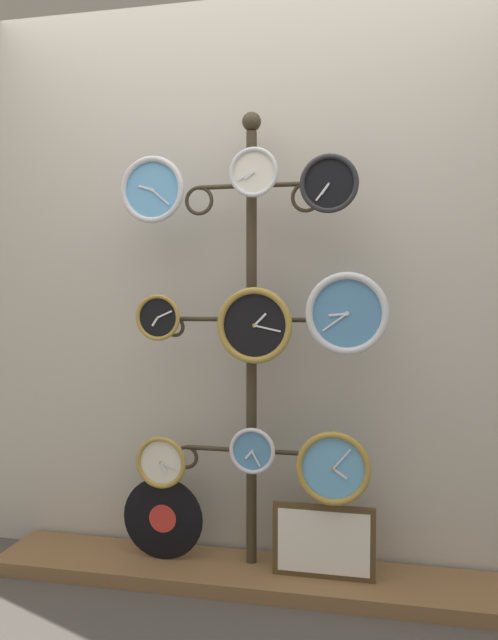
{
  "coord_description": "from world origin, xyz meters",
  "views": [
    {
      "loc": [
        0.55,
        -2.15,
        1.22
      ],
      "look_at": [
        0.0,
        0.36,
        1.1
      ],
      "focal_mm": 35.0,
      "sensor_mm": 36.0,
      "label": 1
    }
  ],
  "objects_px": {
    "clock_top_center": "(254,172)",
    "clock_bottom_right": "(333,468)",
    "clock_top_left": "(153,190)",
    "clock_bottom_center": "(252,451)",
    "vinyl_record": "(163,518)",
    "clock_bottom_left": "(161,462)",
    "picture_frame": "(324,542)",
    "clock_middle_right": "(347,313)",
    "clock_middle_left": "(158,317)",
    "display_stand": "(252,418)",
    "clock_top_right": "(329,184)",
    "clock_middle_center": "(255,325)"
  },
  "relations": [
    {
      "from": "clock_top_center",
      "to": "clock_bottom_right",
      "type": "height_order",
      "value": "clock_top_center"
    },
    {
      "from": "clock_top_left",
      "to": "clock_bottom_right",
      "type": "distance_m",
      "value": 1.35
    },
    {
      "from": "clock_bottom_center",
      "to": "vinyl_record",
      "type": "distance_m",
      "value": 0.52
    },
    {
      "from": "clock_bottom_left",
      "to": "picture_frame",
      "type": "bearing_deg",
      "value": 1.85
    },
    {
      "from": "clock_bottom_left",
      "to": "picture_frame",
      "type": "relative_size",
      "value": 0.53
    },
    {
      "from": "clock_top_left",
      "to": "clock_middle_right",
      "type": "distance_m",
      "value": 0.95
    },
    {
      "from": "clock_top_center",
      "to": "clock_middle_left",
      "type": "height_order",
      "value": "clock_top_center"
    },
    {
      "from": "vinyl_record",
      "to": "display_stand",
      "type": "bearing_deg",
      "value": 8.27
    },
    {
      "from": "clock_top_right",
      "to": "vinyl_record",
      "type": "bearing_deg",
      "value": 176.47
    },
    {
      "from": "clock_bottom_left",
      "to": "clock_bottom_center",
      "type": "xyz_separation_m",
      "value": [
        0.39,
        0.01,
        0.07
      ]
    },
    {
      "from": "clock_top_left",
      "to": "clock_middle_left",
      "type": "xyz_separation_m",
      "value": [
        0.02,
        -0.0,
        -0.53
      ]
    },
    {
      "from": "display_stand",
      "to": "clock_bottom_right",
      "type": "height_order",
      "value": "display_stand"
    },
    {
      "from": "clock_middle_left",
      "to": "vinyl_record",
      "type": "height_order",
      "value": "clock_middle_left"
    },
    {
      "from": "clock_middle_center",
      "to": "clock_bottom_right",
      "type": "xyz_separation_m",
      "value": [
        0.32,
        -0.04,
        -0.56
      ]
    },
    {
      "from": "clock_middle_left",
      "to": "display_stand",
      "type": "bearing_deg",
      "value": 13.74
    },
    {
      "from": "vinyl_record",
      "to": "picture_frame",
      "type": "xyz_separation_m",
      "value": [
        0.69,
        -0.03,
        -0.03
      ]
    },
    {
      "from": "clock_top_center",
      "to": "vinyl_record",
      "type": "relative_size",
      "value": 0.56
    },
    {
      "from": "vinyl_record",
      "to": "clock_bottom_right",
      "type": "bearing_deg",
      "value": -4.9
    },
    {
      "from": "clock_middle_center",
      "to": "clock_bottom_left",
      "type": "relative_size",
      "value": 1.42
    },
    {
      "from": "display_stand",
      "to": "picture_frame",
      "type": "bearing_deg",
      "value": -15.6
    },
    {
      "from": "clock_top_left",
      "to": "clock_middle_left",
      "type": "relative_size",
      "value": 1.43
    },
    {
      "from": "vinyl_record",
      "to": "clock_bottom_center",
      "type": "bearing_deg",
      "value": -5.82
    },
    {
      "from": "clock_top_left",
      "to": "clock_middle_center",
      "type": "distance_m",
      "value": 0.71
    },
    {
      "from": "clock_top_left",
      "to": "clock_middle_left",
      "type": "distance_m",
      "value": 0.53
    },
    {
      "from": "clock_middle_right",
      "to": "clock_bottom_left",
      "type": "relative_size",
      "value": 1.48
    },
    {
      "from": "clock_top_right",
      "to": "clock_bottom_left",
      "type": "distance_m",
      "value": 1.33
    },
    {
      "from": "clock_top_right",
      "to": "clock_middle_left",
      "type": "xyz_separation_m",
      "value": [
        -0.71,
        0.01,
        -0.53
      ]
    },
    {
      "from": "clock_top_center",
      "to": "clock_bottom_center",
      "type": "bearing_deg",
      "value": 121.94
    },
    {
      "from": "clock_top_right",
      "to": "clock_bottom_center",
      "type": "bearing_deg",
      "value": 179.51
    },
    {
      "from": "clock_bottom_center",
      "to": "vinyl_record",
      "type": "relative_size",
      "value": 0.53
    },
    {
      "from": "clock_top_center",
      "to": "clock_bottom_center",
      "type": "distance_m",
      "value": 1.12
    },
    {
      "from": "clock_top_center",
      "to": "clock_bottom_center",
      "type": "height_order",
      "value": "clock_top_center"
    },
    {
      "from": "clock_top_left",
      "to": "clock_bottom_right",
      "type": "relative_size",
      "value": 0.94
    },
    {
      "from": "clock_top_right",
      "to": "clock_middle_left",
      "type": "distance_m",
      "value": 0.88
    },
    {
      "from": "clock_top_center",
      "to": "clock_middle_right",
      "type": "bearing_deg",
      "value": 2.04
    },
    {
      "from": "clock_middle_right",
      "to": "picture_frame",
      "type": "xyz_separation_m",
      "value": [
        -0.09,
        0.01,
        -0.92
      ]
    },
    {
      "from": "clock_top_center",
      "to": "clock_middle_left",
      "type": "bearing_deg",
      "value": 177.61
    },
    {
      "from": "clock_top_left",
      "to": "vinyl_record",
      "type": "xyz_separation_m",
      "value": [
        0.02,
        0.04,
        -1.4
      ]
    },
    {
      "from": "clock_top_left",
      "to": "clock_bottom_right",
      "type": "xyz_separation_m",
      "value": [
        0.76,
        -0.03,
        -1.12
      ]
    },
    {
      "from": "clock_bottom_left",
      "to": "clock_bottom_center",
      "type": "distance_m",
      "value": 0.39
    },
    {
      "from": "clock_top_center",
      "to": "clock_middle_center",
      "type": "height_order",
      "value": "clock_top_center"
    },
    {
      "from": "clock_middle_right",
      "to": "clock_bottom_right",
      "type": "relative_size",
      "value": 1.1
    },
    {
      "from": "picture_frame",
      "to": "display_stand",
      "type": "bearing_deg",
      "value": 164.4
    },
    {
      "from": "clock_middle_right",
      "to": "picture_frame",
      "type": "distance_m",
      "value": 0.92
    },
    {
      "from": "clock_middle_left",
      "to": "clock_bottom_center",
      "type": "height_order",
      "value": "clock_middle_left"
    },
    {
      "from": "clock_top_left",
      "to": "clock_top_center",
      "type": "height_order",
      "value": "clock_top_center"
    },
    {
      "from": "clock_middle_center",
      "to": "clock_top_left",
      "type": "bearing_deg",
      "value": -178.67
    },
    {
      "from": "clock_middle_left",
      "to": "clock_bottom_left",
      "type": "bearing_deg",
      "value": -48.12
    },
    {
      "from": "display_stand",
      "to": "clock_top_center",
      "type": "bearing_deg",
      "value": -73.29
    },
    {
      "from": "clock_top_left",
      "to": "clock_middle_center",
      "type": "height_order",
      "value": "clock_top_left"
    }
  ]
}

